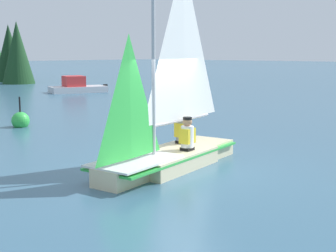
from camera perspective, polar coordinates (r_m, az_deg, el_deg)
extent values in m
plane|color=#38607A|center=(10.86, 0.00, -5.12)|extent=(260.00, 260.00, 0.00)
cube|color=beige|center=(10.82, 0.00, -4.14)|extent=(1.62, 2.57, 0.38)
cube|color=beige|center=(9.50, -5.90, -6.04)|extent=(0.85, 1.10, 0.38)
cube|color=beige|center=(12.24, 4.56, -2.64)|extent=(1.23, 1.15, 0.38)
cube|color=green|center=(10.79, 0.00, -3.51)|extent=(1.89, 4.44, 0.05)
cube|color=silver|center=(9.83, -4.01, -4.24)|extent=(1.45, 2.12, 0.04)
cylinder|color=#B7B7BC|center=(10.09, -1.79, 8.98)|extent=(0.08, 0.08, 4.53)
cylinder|color=#B7B7BC|center=(11.17, 1.81, 0.76)|extent=(0.39, 2.33, 0.07)
pyramid|color=white|center=(11.06, 1.86, 10.48)|extent=(0.35, 2.21, 3.71)
pyramid|color=green|center=(9.48, -4.72, 3.53)|extent=(0.25, 1.47, 2.54)
cube|color=black|center=(12.73, 5.83, -2.47)|extent=(0.04, 0.08, 0.27)
cube|color=black|center=(10.98, 2.35, -3.75)|extent=(0.28, 0.31, 0.45)
cylinder|color=white|center=(10.88, 2.37, -1.31)|extent=(0.34, 0.34, 0.50)
cube|color=yellow|center=(10.88, 2.37, -1.18)|extent=(0.30, 0.37, 0.35)
sphere|color=#A87A56|center=(10.83, 2.38, 0.51)|extent=(0.22, 0.22, 0.22)
cylinder|color=black|center=(10.82, 2.39, 0.94)|extent=(0.24, 0.24, 0.06)
cube|color=black|center=(11.82, 1.72, -2.83)|extent=(0.28, 0.31, 0.45)
cylinder|color=gray|center=(11.74, 1.73, -0.56)|extent=(0.34, 0.34, 0.50)
cube|color=yellow|center=(11.73, 1.73, -0.44)|extent=(0.30, 0.37, 0.35)
sphere|color=tan|center=(11.68, 1.74, 1.13)|extent=(0.22, 0.22, 0.22)
cylinder|color=blue|center=(11.67, 1.74, 1.53)|extent=(0.24, 0.24, 0.06)
cube|color=silver|center=(32.14, -10.92, 4.42)|extent=(2.95, 4.05, 0.41)
cube|color=red|center=(32.03, -11.42, 5.38)|extent=(1.78, 1.70, 0.70)
cube|color=black|center=(32.73, -7.64, 4.65)|extent=(0.31, 0.31, 0.49)
cone|color=#143319|center=(45.76, -18.78, 8.41)|extent=(2.89, 2.89, 5.20)
cone|color=#193D1E|center=(42.45, -17.87, 8.52)|extent=(2.74, 2.74, 5.31)
sphere|color=green|center=(17.60, -17.53, 0.63)|extent=(0.64, 0.64, 0.64)
cylinder|color=black|center=(17.54, -17.62, 2.38)|extent=(0.06, 0.06, 0.64)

